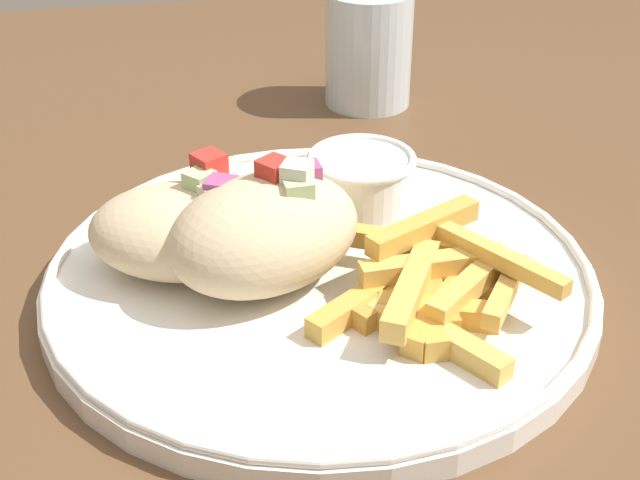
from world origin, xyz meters
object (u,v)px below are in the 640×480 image
object	(u,v)px
fries_pile	(431,288)
water_glass	(368,54)
pita_sandwich_far	(185,229)
sauce_ramekin	(361,183)
pita_sandwich_near	(264,231)
plate	(320,277)

from	to	relation	value
fries_pile	water_glass	distance (m)	0.32
pita_sandwich_far	fries_pile	distance (m)	0.14
sauce_ramekin	pita_sandwich_far	bearing A→B (deg)	-161.87
pita_sandwich_near	fries_pile	distance (m)	0.09
pita_sandwich_near	pita_sandwich_far	bearing A→B (deg)	125.00
plate	pita_sandwich_far	size ratio (longest dim) A/B	2.54
water_glass	plate	bearing A→B (deg)	-109.27
fries_pile	sauce_ramekin	xyz separation A→B (m)	(-0.01, 0.10, 0.01)
plate	fries_pile	xyz separation A→B (m)	(0.05, -0.05, 0.02)
plate	fries_pile	world-z (taller)	fries_pile
sauce_ramekin	water_glass	size ratio (longest dim) A/B	0.72
fries_pile	water_glass	bearing A→B (deg)	82.11
pita_sandwich_near	sauce_ramekin	xyz separation A→B (m)	(0.07, 0.06, -0.01)
plate	sauce_ramekin	xyz separation A→B (m)	(0.04, 0.06, 0.03)
pita_sandwich_far	sauce_ramekin	size ratio (longest dim) A/B	1.83
fries_pile	sauce_ramekin	world-z (taller)	sauce_ramekin
pita_sandwich_far	fries_pile	size ratio (longest dim) A/B	0.89
pita_sandwich_near	fries_pile	bearing A→B (deg)	-54.52
pita_sandwich_far	water_glass	bearing A→B (deg)	70.24
plate	pita_sandwich_far	bearing A→B (deg)	164.69
pita_sandwich_near	fries_pile	xyz separation A→B (m)	(0.08, -0.04, -0.02)
fries_pile	water_glass	xyz separation A→B (m)	(0.04, 0.31, 0.02)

